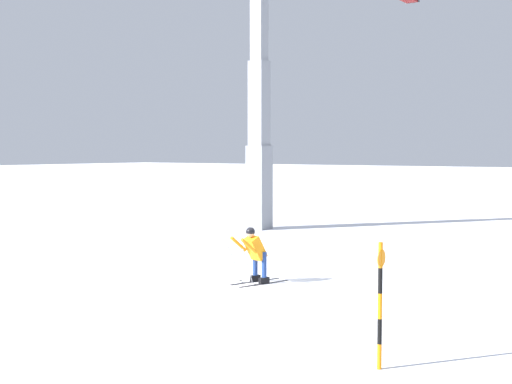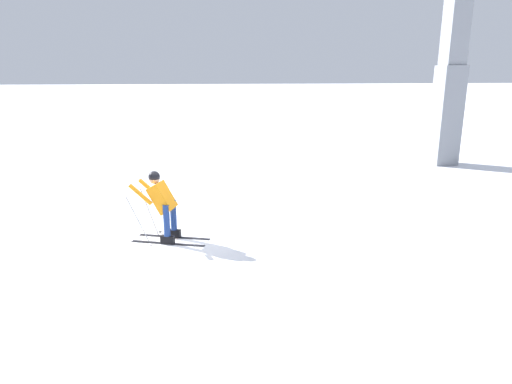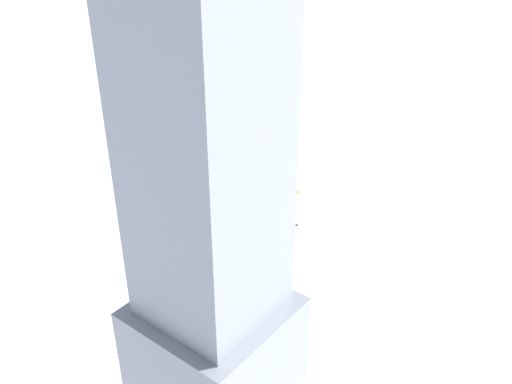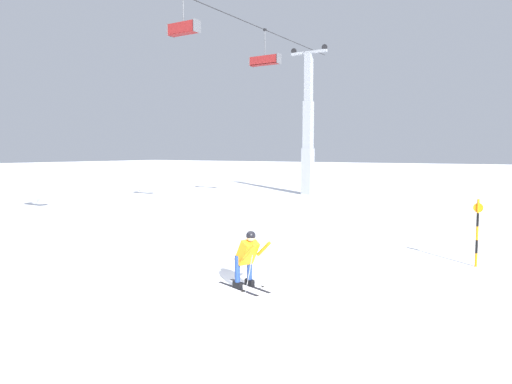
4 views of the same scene
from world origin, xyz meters
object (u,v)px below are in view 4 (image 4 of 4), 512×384
(chairlift_seat_second, at_px, (183,28))
(chairlift_seat_middle, at_px, (264,60))
(skier_carving_main, at_px, (247,255))
(trail_marker_pole, at_px, (477,230))
(lift_tower_far, at_px, (308,134))

(chairlift_seat_second, xyz_separation_m, chairlift_seat_middle, (8.08, 0.00, -0.31))
(skier_carving_main, bearing_deg, trail_marker_pole, -39.16)
(skier_carving_main, bearing_deg, chairlift_seat_second, 47.19)
(skier_carving_main, relative_size, lift_tower_far, 0.14)
(chairlift_seat_second, height_order, trail_marker_pole, chairlift_seat_second)
(chairlift_seat_second, relative_size, trail_marker_pole, 1.01)
(chairlift_seat_second, bearing_deg, skier_carving_main, -132.81)
(skier_carving_main, bearing_deg, chairlift_seat_middle, 30.07)
(lift_tower_far, xyz_separation_m, chairlift_seat_middle, (-6.64, 0.00, 4.60))
(chairlift_seat_second, xyz_separation_m, trail_marker_pole, (-3.83, -14.57, -8.63))
(skier_carving_main, height_order, chairlift_seat_second, chairlift_seat_second)
(trail_marker_pole, bearing_deg, lift_tower_far, 38.15)
(lift_tower_far, relative_size, chairlift_seat_second, 5.70)
(chairlift_seat_middle, relative_size, trail_marker_pole, 1.17)
(lift_tower_far, distance_m, chairlift_seat_middle, 8.08)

